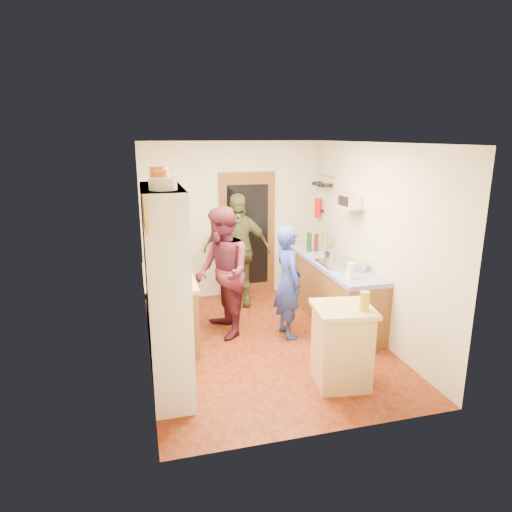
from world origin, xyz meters
name	(u,v)px	position (x,y,z in m)	size (l,w,h in m)	color
floor	(265,343)	(0.00, 0.00, -0.01)	(3.00, 4.00, 0.02)	maroon
ceiling	(266,142)	(0.00, 0.00, 2.61)	(3.00, 4.00, 0.02)	silver
wall_back	(232,220)	(0.00, 2.01, 1.30)	(3.00, 0.02, 2.60)	beige
wall_front	(330,303)	(0.00, -2.01, 1.30)	(3.00, 0.02, 2.60)	beige
wall_left	(143,256)	(-1.51, 0.00, 1.30)	(0.02, 4.00, 2.60)	beige
wall_right	(373,241)	(1.51, 0.00, 1.30)	(0.02, 4.00, 2.60)	beige
door_frame	(247,235)	(0.25, 1.97, 1.05)	(0.95, 0.06, 2.10)	brown
door_glass	(248,235)	(0.25, 1.94, 1.05)	(0.70, 0.02, 1.70)	black
hutch_body	(167,292)	(-1.30, -0.80, 1.10)	(0.40, 1.20, 2.20)	white
hutch_top_shelf	(161,188)	(-1.30, -0.80, 2.18)	(0.40, 1.14, 0.04)	white
plate_stack	(163,184)	(-1.30, -1.10, 2.25)	(0.26, 0.26, 0.11)	white
orange_pot_a	(160,178)	(-1.30, -0.74, 2.28)	(0.19, 0.19, 0.15)	orange
orange_pot_b	(159,175)	(-1.30, -0.50, 2.29)	(0.20, 0.20, 0.17)	orange
left_counter_base	(170,309)	(-1.20, 0.45, 0.42)	(0.60, 1.40, 0.85)	brown
left_counter_top	(168,277)	(-1.20, 0.45, 0.88)	(0.64, 1.44, 0.05)	#D4B680
toaster	(175,277)	(-1.15, 0.04, 0.99)	(0.25, 0.17, 0.19)	white
kettle	(165,274)	(-1.25, 0.27, 0.98)	(0.14, 0.14, 0.16)	white
orange_bowl	(174,270)	(-1.12, 0.53, 0.95)	(0.20, 0.20, 0.09)	orange
chopping_board	(167,265)	(-1.18, 0.93, 0.91)	(0.30, 0.22, 0.03)	#D4B680
right_counter_base	(333,293)	(1.20, 0.50, 0.42)	(0.60, 2.20, 0.84)	brown
right_counter_top	(335,264)	(1.20, 0.50, 0.87)	(0.62, 2.22, 0.06)	#2024C3
hob	(340,264)	(1.20, 0.32, 0.92)	(0.55, 0.58, 0.04)	silver
pot_on_hob	(332,255)	(1.15, 0.50, 1.01)	(0.21, 0.21, 0.14)	silver
bottle_a	(309,242)	(1.05, 1.15, 1.05)	(0.08, 0.08, 0.31)	#143F14
bottle_b	(316,242)	(1.18, 1.17, 1.04)	(0.07, 0.07, 0.28)	#591419
bottle_c	(325,241)	(1.31, 1.12, 1.07)	(0.08, 0.08, 0.33)	olive
paper_towel	(350,271)	(1.05, -0.30, 1.01)	(0.10, 0.10, 0.21)	white
mixing_bowl	(356,267)	(1.30, 0.02, 0.95)	(0.28, 0.28, 0.11)	silver
island_base	(342,348)	(0.53, -1.21, 0.43)	(0.55, 0.55, 0.86)	#D4B680
island_top	(344,309)	(0.53, -1.21, 0.89)	(0.62, 0.62, 0.05)	#D4B680
cutting_board	(338,307)	(0.48, -1.16, 0.90)	(0.35, 0.28, 0.02)	white
oil_jar	(364,301)	(0.69, -1.36, 1.01)	(0.10, 0.10, 0.21)	#AD9E2D
pan_rail	(326,176)	(1.46, 1.52, 2.05)	(0.02, 0.02, 0.65)	silver
pan_hang_a	(327,185)	(1.40, 1.35, 1.92)	(0.18, 0.18, 0.05)	black
pan_hang_b	(322,185)	(1.40, 1.55, 1.90)	(0.16, 0.16, 0.05)	black
pan_hang_c	(317,183)	(1.40, 1.75, 1.91)	(0.17, 0.17, 0.05)	black
wall_shelf	(350,207)	(1.37, 0.45, 1.70)	(0.26, 0.42, 0.03)	#D4B680
radio	(350,201)	(1.37, 0.45, 1.79)	(0.22, 0.30, 0.15)	silver
ext_bracket	(321,211)	(1.47, 1.70, 1.45)	(0.06, 0.10, 0.04)	black
fire_extinguisher	(318,208)	(1.41, 1.70, 1.50)	(0.11, 0.11, 0.32)	red
picture_frame	(146,215)	(-1.48, -1.55, 2.05)	(0.03, 0.25, 0.30)	gold
person_hob	(291,282)	(0.40, 0.13, 0.77)	(0.56, 0.37, 1.54)	#263598
person_left	(224,272)	(-0.46, 0.45, 0.89)	(0.87, 0.68, 1.79)	#4C192A
person_back	(238,250)	(-0.02, 1.49, 0.91)	(1.07, 0.44, 1.82)	#3F4126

